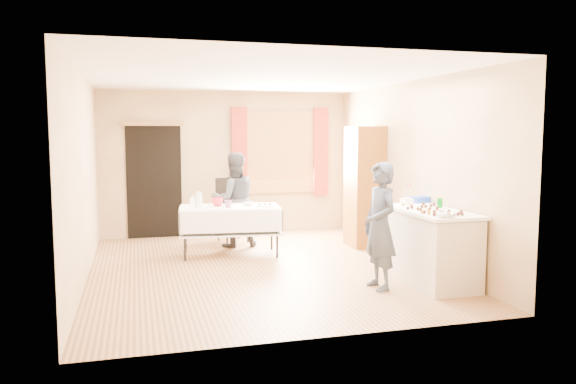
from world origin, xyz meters
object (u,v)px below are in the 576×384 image
object	(u,v)px
party_table	(230,226)
woman	(234,200)
counter	(430,246)
girl	(380,226)
cabinet	(364,187)
chair	(232,222)

from	to	relation	value
party_table	woman	xyz separation A→B (m)	(0.17, 0.63, 0.32)
counter	woman	size ratio (longest dim) A/B	0.95
girl	counter	bearing A→B (deg)	93.28
girl	woman	bearing A→B (deg)	-162.44
cabinet	woman	xyz separation A→B (m)	(-2.07, 0.51, -0.21)
woman	counter	bearing A→B (deg)	121.54
cabinet	girl	world-z (taller)	cabinet
counter	girl	bearing A→B (deg)	-171.44
party_table	girl	distance (m)	2.73
cabinet	girl	xyz separation A→B (m)	(-0.83, -2.43, -0.22)
party_table	counter	bearing A→B (deg)	-39.98
cabinet	counter	xyz separation A→B (m)	(-0.10, -2.32, -0.53)
chair	girl	world-z (taller)	girl
party_table	woman	size ratio (longest dim) A/B	1.03
cabinet	girl	distance (m)	2.58
chair	girl	distance (m)	3.63
chair	woman	size ratio (longest dim) A/B	0.71
cabinet	chair	distance (m)	2.34
girl	woman	world-z (taller)	woman
counter	party_table	xyz separation A→B (m)	(-2.14, 2.20, -0.01)
cabinet	chair	size ratio (longest dim) A/B	1.81
counter	woman	xyz separation A→B (m)	(-1.97, 2.83, 0.32)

